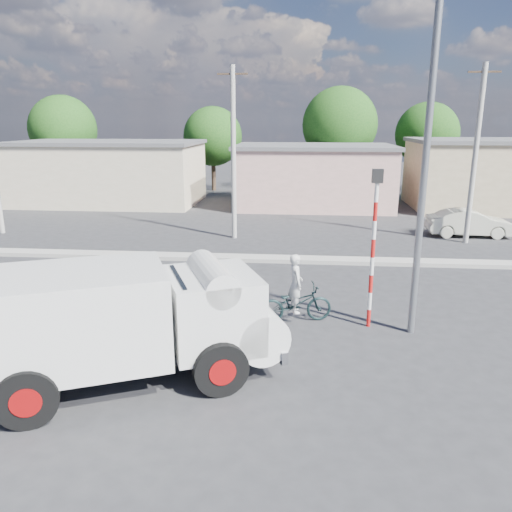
# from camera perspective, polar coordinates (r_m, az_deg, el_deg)

# --- Properties ---
(ground_plane) EXTENTS (120.00, 120.00, 0.00)m
(ground_plane) POSITION_cam_1_polar(r_m,az_deg,el_deg) (13.00, -0.82, -10.10)
(ground_plane) COLOR #2C2C2F
(ground_plane) RESTS_ON ground
(median) EXTENTS (40.00, 0.80, 0.16)m
(median) POSITION_cam_1_polar(r_m,az_deg,el_deg) (20.47, 1.56, -0.32)
(median) COLOR #99968E
(median) RESTS_ON ground
(truck) EXTENTS (6.72, 4.59, 2.62)m
(truck) POSITION_cam_1_polar(r_m,az_deg,el_deg) (11.06, -13.90, -7.05)
(truck) COLOR black
(truck) RESTS_ON ground
(bicycle) EXTENTS (2.21, 1.22, 1.10)m
(bicycle) POSITION_cam_1_polar(r_m,az_deg,el_deg) (14.25, 4.51, -5.41)
(bicycle) COLOR #162829
(bicycle) RESTS_ON ground
(cyclist) EXTENTS (0.54, 0.70, 1.69)m
(cyclist) POSITION_cam_1_polar(r_m,az_deg,el_deg) (14.15, 4.53, -4.29)
(cyclist) COLOR silver
(cyclist) RESTS_ON ground
(car_cream) EXTENTS (4.06, 1.45, 1.33)m
(car_cream) POSITION_cam_1_polar(r_m,az_deg,el_deg) (26.88, 23.19, 3.49)
(car_cream) COLOR beige
(car_cream) RESTS_ON ground
(traffic_pole) EXTENTS (0.28, 0.18, 4.36)m
(traffic_pole) POSITION_cam_1_polar(r_m,az_deg,el_deg) (13.65, 13.31, 2.26)
(traffic_pole) COLOR red
(traffic_pole) RESTS_ON ground
(streetlight) EXTENTS (2.34, 0.22, 9.00)m
(streetlight) POSITION_cam_1_polar(r_m,az_deg,el_deg) (13.21, 18.24, 11.89)
(streetlight) COLOR slate
(streetlight) RESTS_ON ground
(building_row) EXTENTS (37.80, 7.30, 4.44)m
(building_row) POSITION_cam_1_polar(r_m,az_deg,el_deg) (33.86, 5.06, 9.35)
(building_row) COLOR beige
(building_row) RESTS_ON ground
(tree_row) EXTENTS (34.13, 7.32, 8.10)m
(tree_row) POSITION_cam_1_polar(r_m,az_deg,el_deg) (40.46, 0.31, 14.17)
(tree_row) COLOR #38281E
(tree_row) RESTS_ON ground
(utility_poles) EXTENTS (35.40, 0.24, 8.00)m
(utility_poles) POSITION_cam_1_polar(r_m,az_deg,el_deg) (23.81, 10.27, 11.39)
(utility_poles) COLOR #99968E
(utility_poles) RESTS_ON ground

